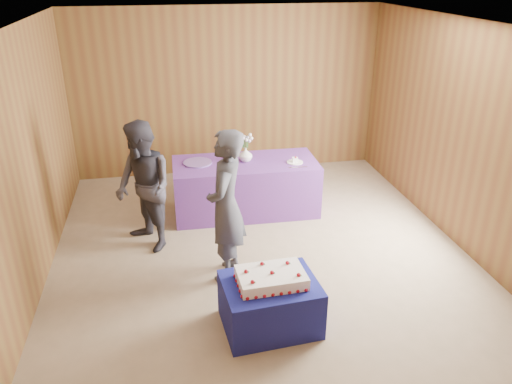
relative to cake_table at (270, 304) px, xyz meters
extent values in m
plane|color=gray|center=(0.18, 1.16, -0.25)|extent=(6.00, 6.00, 0.00)
cube|color=brown|center=(0.18, 4.16, 1.10)|extent=(5.00, 0.04, 2.70)
cube|color=brown|center=(0.18, -1.84, 1.10)|extent=(5.00, 0.04, 2.70)
cube|color=brown|center=(-2.32, 1.16, 1.10)|extent=(0.04, 6.00, 2.70)
cube|color=brown|center=(2.68, 1.16, 1.10)|extent=(0.04, 6.00, 2.70)
cube|color=white|center=(0.18, 1.16, 2.45)|extent=(5.00, 6.00, 0.04)
cube|color=navy|center=(0.00, 0.00, 0.00)|extent=(0.95, 0.77, 0.50)
cube|color=#613187|center=(0.19, 2.53, 0.12)|extent=(2.02, 0.94, 0.75)
cube|color=white|center=(0.01, 0.00, 0.31)|extent=(0.65, 0.45, 0.12)
sphere|color=maroon|center=(-0.30, -0.23, 0.27)|extent=(0.03, 0.03, 0.03)
sphere|color=maroon|center=(0.33, -0.20, 0.27)|extent=(0.03, 0.03, 0.03)
sphere|color=maroon|center=(-0.32, 0.19, 0.27)|extent=(0.03, 0.03, 0.03)
sphere|color=maroon|center=(0.31, 0.22, 0.27)|extent=(0.03, 0.03, 0.03)
sphere|color=maroon|center=(-0.18, -0.12, 0.39)|extent=(0.04, 0.04, 0.04)
cone|color=#155D25|center=(-0.15, -0.12, 0.37)|extent=(0.01, 0.03, 0.03)
sphere|color=maroon|center=(0.17, 0.10, 0.39)|extent=(0.04, 0.04, 0.04)
cone|color=#155D25|center=(0.20, 0.10, 0.37)|extent=(0.01, 0.03, 0.03)
sphere|color=maroon|center=(0.01, 0.00, 0.39)|extent=(0.04, 0.04, 0.04)
cone|color=#155D25|center=(0.03, 0.00, 0.37)|extent=(0.01, 0.03, 0.03)
imported|color=silver|center=(0.20, 2.57, 0.60)|extent=(0.25, 0.25, 0.20)
cylinder|color=#26602B|center=(0.23, 2.57, 0.77)|extent=(0.01, 0.01, 0.14)
sphere|color=#B7A5D6|center=(0.29, 2.57, 0.84)|extent=(0.05, 0.05, 0.05)
cylinder|color=#26602B|center=(0.23, 2.59, 0.77)|extent=(0.01, 0.01, 0.14)
sphere|color=silver|center=(0.27, 2.61, 0.84)|extent=(0.05, 0.05, 0.05)
cylinder|color=#26602B|center=(0.22, 2.60, 0.77)|extent=(0.01, 0.01, 0.14)
sphere|color=#B7A5D6|center=(0.24, 2.64, 0.84)|extent=(0.05, 0.05, 0.05)
cylinder|color=#26602B|center=(0.20, 2.60, 0.77)|extent=(0.01, 0.01, 0.14)
sphere|color=silver|center=(0.20, 2.66, 0.84)|extent=(0.05, 0.05, 0.05)
cylinder|color=#26602B|center=(0.18, 2.60, 0.77)|extent=(0.01, 0.01, 0.14)
sphere|color=#B7A5D6|center=(0.16, 2.64, 0.84)|extent=(0.05, 0.05, 0.05)
cylinder|color=#26602B|center=(0.17, 2.59, 0.77)|extent=(0.01, 0.01, 0.14)
sphere|color=silver|center=(0.13, 2.61, 0.84)|extent=(0.05, 0.05, 0.05)
cylinder|color=#26602B|center=(0.17, 2.57, 0.77)|extent=(0.01, 0.01, 0.14)
sphere|color=#B7A5D6|center=(0.11, 2.57, 0.84)|extent=(0.05, 0.05, 0.05)
cylinder|color=#26602B|center=(0.17, 2.55, 0.77)|extent=(0.01, 0.01, 0.14)
sphere|color=silver|center=(0.13, 2.53, 0.84)|extent=(0.05, 0.05, 0.05)
cylinder|color=#26602B|center=(0.18, 2.54, 0.77)|extent=(0.01, 0.01, 0.14)
sphere|color=#B7A5D6|center=(0.16, 2.50, 0.84)|extent=(0.05, 0.05, 0.05)
cylinder|color=#26602B|center=(0.20, 2.54, 0.77)|extent=(0.01, 0.01, 0.14)
sphere|color=silver|center=(0.20, 2.48, 0.84)|extent=(0.05, 0.05, 0.05)
cylinder|color=#26602B|center=(0.22, 2.54, 0.77)|extent=(0.01, 0.01, 0.14)
sphere|color=#B7A5D6|center=(0.24, 2.50, 0.84)|extent=(0.05, 0.05, 0.05)
cylinder|color=#26602B|center=(0.23, 2.55, 0.77)|extent=(0.01, 0.01, 0.14)
sphere|color=silver|center=(0.27, 2.53, 0.84)|extent=(0.05, 0.05, 0.05)
cylinder|color=#6A4B96|center=(-0.47, 2.61, 0.51)|extent=(0.51, 0.51, 0.02)
cylinder|color=white|center=(0.86, 2.39, 0.51)|extent=(0.24, 0.24, 0.01)
cube|color=white|center=(0.86, 2.39, 0.54)|extent=(0.08, 0.07, 0.06)
sphere|color=maroon|center=(0.86, 2.37, 0.59)|extent=(0.03, 0.03, 0.03)
cube|color=silver|center=(0.86, 2.21, 0.50)|extent=(0.26, 0.04, 0.00)
imported|color=#35373F|center=(-0.29, 0.97, 0.62)|extent=(0.60, 0.73, 1.73)
imported|color=#32313B|center=(-1.18, 1.78, 0.56)|extent=(0.92, 0.99, 1.62)
camera|label=1|loc=(-0.87, -3.85, 3.01)|focal=35.00mm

